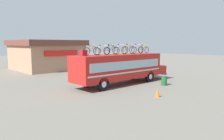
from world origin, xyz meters
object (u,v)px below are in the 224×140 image
Objects in this scene: rooftop_bicycle_6 at (138,50)px; traffic_cone at (158,93)px; rooftop_bicycle_5 at (129,50)px; trash_bin at (164,81)px; rooftop_bicycle_4 at (120,50)px; rooftop_bicycle_1 at (91,51)px; rooftop_bicycle_7 at (144,50)px; bus at (121,67)px; rooftop_bicycle_3 at (111,50)px; luggage_bag_1 at (84,53)px; rooftop_bicycle_2 at (103,51)px.

rooftop_bicycle_6 is 7.14m from traffic_cone.
rooftop_bicycle_5 is at bearing 170.99° from rooftop_bicycle_6.
rooftop_bicycle_6 is 4.14m from trash_bin.
rooftop_bicycle_4 is 2.20m from rooftop_bicycle_6.
rooftop_bicycle_1 is 6.74m from rooftop_bicycle_7.
bus is 3.64m from rooftop_bicycle_1.
rooftop_bicycle_5 is 1.12m from rooftop_bicycle_6.
rooftop_bicycle_7 is 4.37m from trash_bin.
rooftop_bicycle_3 is 1.03× the size of rooftop_bicycle_7.
rooftop_bicycle_3 reaches higher than rooftop_bicycle_1.
traffic_cone is at bearing -151.75° from trash_bin.
trash_bin is at bearing -51.13° from bus.
rooftop_bicycle_4 is 0.99× the size of rooftop_bicycle_5.
traffic_cone is (-5.07, -5.45, -2.91)m from rooftop_bicycle_7.
rooftop_bicycle_2 is (1.87, -0.20, 0.13)m from luggage_bag_1.
rooftop_bicycle_3 is (-1.02, 0.28, 1.56)m from bus.
rooftop_bicycle_4 is at bearing 179.41° from rooftop_bicycle_7.
rooftop_bicycle_7 is at bearing -0.46° from rooftop_bicycle_2.
rooftop_bicycle_1 is at bearing 175.99° from bus.
luggage_bag_1 is 0.29× the size of rooftop_bicycle_5.
bus reaches higher than traffic_cone.
rooftop_bicycle_2 reaches higher than traffic_cone.
trash_bin is at bearing -84.98° from rooftop_bicycle_6.
rooftop_bicycle_4 is 0.94× the size of rooftop_bicycle_6.
rooftop_bicycle_4 is 4.95m from trash_bin.
rooftop_bicycle_5 is (4.42, -0.15, 0.02)m from rooftop_bicycle_1.
rooftop_bicycle_5 is at bearing 63.06° from traffic_cone.
trash_bin is (1.37, -3.20, -2.82)m from rooftop_bicycle_5.
rooftop_bicycle_4 reaches higher than rooftop_bicycle_1.
rooftop_bicycle_6 is at bearing -170.36° from rooftop_bicycle_7.
rooftop_bicycle_3 is at bearing -1.46° from luggage_bag_1.
rooftop_bicycle_7 is (3.45, 0.11, 1.55)m from bus.
rooftop_bicycle_4 is (4.07, -0.21, 0.15)m from luggage_bag_1.
rooftop_bicycle_5 is (5.14, -0.27, 0.17)m from luggage_bag_1.
rooftop_bicycle_1 is 3.35m from rooftop_bicycle_4.
bus is 13.07× the size of trash_bin.
rooftop_bicycle_4 is 3.39m from rooftop_bicycle_7.
rooftop_bicycle_3 is 2.12× the size of trash_bin.
rooftop_bicycle_2 is at bearing 179.75° from rooftop_bicycle_4.
luggage_bag_1 reaches higher than trash_bin.
luggage_bag_1 is 0.58× the size of trash_bin.
rooftop_bicycle_1 reaches higher than luggage_bag_1.
rooftop_bicycle_2 is (1.15, -0.08, -0.02)m from rooftop_bicycle_1.
rooftop_bicycle_3 is 1.09m from rooftop_bicycle_4.
traffic_cone is (1.67, -5.57, -2.92)m from rooftop_bicycle_1.
rooftop_bicycle_2 is at bearing 179.54° from rooftop_bicycle_7.
rooftop_bicycle_3 reaches higher than traffic_cone.
rooftop_bicycle_6 reaches higher than rooftop_bicycle_1.
rooftop_bicycle_2 is 4.39m from rooftop_bicycle_6.
rooftop_bicycle_1 is 2.08× the size of trash_bin.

